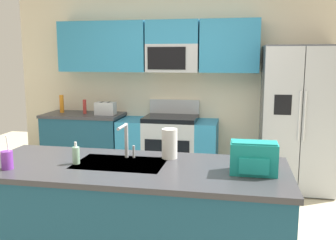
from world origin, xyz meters
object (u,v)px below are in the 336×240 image
Objects in this scene: sink_faucet at (126,138)px; soap_dispenser at (76,155)px; refrigerator at (297,119)px; paper_towel_roll at (170,144)px; toaster at (105,108)px; backpack at (254,157)px; drink_cup_purple at (7,160)px; pepper_mill at (85,107)px; bottle_orange at (62,104)px; range_oven at (168,148)px.

sink_faucet is 0.41m from soap_dispenser.
refrigerator is 3.06m from soap_dispenser.
soap_dispenser is at bearing -156.36° from paper_towel_roll.
toaster is 3.09m from backpack.
refrigerator is at bearing 47.60° from drink_cup_purple.
paper_towel_roll reaches higher than soap_dispenser.
toaster is at bearing 94.86° from drink_cup_purple.
paper_towel_roll reaches higher than toaster.
pepper_mill is 2.63m from soap_dispenser.
bottle_orange is 2.86m from drink_cup_purple.
sink_faucet is at bearing -126.86° from refrigerator.
sink_faucet is 0.35m from paper_towel_roll.
bottle_orange is at bearing 132.90° from paper_towel_roll.
range_oven is at bearing 177.56° from refrigerator.
sink_faucet is 1.66× the size of soap_dispenser.
sink_faucet is 1.17× the size of paper_towel_roll.
sink_faucet reaches higher than range_oven.
refrigerator is at bearing 75.30° from backpack.
refrigerator is 2.59m from toaster.
soap_dispenser is at bearing -74.71° from toaster.
toaster is 0.99× the size of sink_faucet.
backpack reaches higher than soap_dispenser.
pepper_mill reaches higher than toaster.
range_oven is 1.71m from bottle_orange.
soap_dispenser is 1.32m from backpack.
toaster is 2.62m from drink_cup_purple.
drink_cup_purple reaches higher than paper_towel_roll.
paper_towel_roll is at bearing -57.76° from toaster.
soap_dispenser is at bearing -145.63° from sink_faucet.
bottle_orange reaches higher than toaster.
pepper_mill is at bearing -6.04° from bottle_orange.
backpack is at bearing -66.15° from range_oven.
refrigerator is (1.69, -0.07, 0.48)m from range_oven.
bottle_orange is 1.52× the size of soap_dispenser.
bottle_orange is at bearing 173.96° from pepper_mill.
soap_dispenser is at bearing -67.98° from pepper_mill.
toaster is 2.48m from paper_towel_roll.
soap_dispenser is at bearing -95.69° from range_oven.
sink_faucet is (0.08, -2.22, 0.62)m from range_oven.
backpack reaches higher than pepper_mill.
drink_cup_purple is at bearing -154.88° from paper_towel_roll.
range_oven reaches higher than soap_dispenser.
refrigerator reaches higher than bottle_orange.
drink_cup_purple is 0.48m from soap_dispenser.
bottle_orange is 1.02× the size of drink_cup_purple.
pepper_mill is (-0.33, 0.05, 0.01)m from toaster.
bottle_orange reaches higher than range_oven.
toaster is 2.38m from sink_faucet.
bottle_orange reaches higher than soap_dispenser.
bottle_orange reaches higher than backpack.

